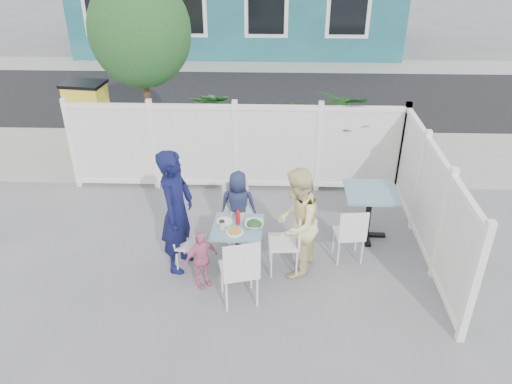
{
  "coord_description": "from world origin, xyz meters",
  "views": [
    {
      "loc": [
        0.72,
        -5.56,
        4.47
      ],
      "look_at": [
        0.52,
        0.46,
        1.03
      ],
      "focal_mm": 35.0,
      "sensor_mm": 36.0,
      "label": 1
    }
  ],
  "objects_px": {
    "chair_left": "(185,238)",
    "toddler": "(201,259)",
    "chair_near": "(240,268)",
    "woman": "(296,223)",
    "chair_right": "(290,237)",
    "man": "(177,211)",
    "boy": "(238,205)",
    "chair_back": "(237,206)",
    "main_table": "(238,236)",
    "utility_cabinet": "(89,118)",
    "spare_table": "(370,201)"
  },
  "relations": [
    {
      "from": "chair_right",
      "to": "chair_back",
      "type": "relative_size",
      "value": 1.07
    },
    {
      "from": "chair_back",
      "to": "man",
      "type": "distance_m",
      "value": 1.18
    },
    {
      "from": "utility_cabinet",
      "to": "spare_table",
      "type": "relative_size",
      "value": 1.73
    },
    {
      "from": "main_table",
      "to": "spare_table",
      "type": "xyz_separation_m",
      "value": [
        1.94,
        0.88,
        0.07
      ]
    },
    {
      "from": "man",
      "to": "toddler",
      "type": "relative_size",
      "value": 2.13
    },
    {
      "from": "woman",
      "to": "utility_cabinet",
      "type": "bearing_deg",
      "value": -115.3
    },
    {
      "from": "spare_table",
      "to": "utility_cabinet",
      "type": "bearing_deg",
      "value": 149.83
    },
    {
      "from": "chair_left",
      "to": "chair_near",
      "type": "bearing_deg",
      "value": 54.71
    },
    {
      "from": "chair_back",
      "to": "woman",
      "type": "xyz_separation_m",
      "value": [
        0.87,
        -0.89,
        0.28
      ]
    },
    {
      "from": "toddler",
      "to": "woman",
      "type": "bearing_deg",
      "value": -21.95
    },
    {
      "from": "chair_back",
      "to": "utility_cabinet",
      "type": "bearing_deg",
      "value": -57.72
    },
    {
      "from": "utility_cabinet",
      "to": "toddler",
      "type": "xyz_separation_m",
      "value": [
        2.86,
        -4.3,
        -0.27
      ]
    },
    {
      "from": "utility_cabinet",
      "to": "boy",
      "type": "bearing_deg",
      "value": -36.03
    },
    {
      "from": "utility_cabinet",
      "to": "man",
      "type": "relative_size",
      "value": 0.77
    },
    {
      "from": "chair_left",
      "to": "toddler",
      "type": "distance_m",
      "value": 0.48
    },
    {
      "from": "main_table",
      "to": "boy",
      "type": "bearing_deg",
      "value": 93.24
    },
    {
      "from": "chair_back",
      "to": "chair_left",
      "type": "bearing_deg",
      "value": 37.22
    },
    {
      "from": "woman",
      "to": "spare_table",
      "type": "bearing_deg",
      "value": 146.35
    },
    {
      "from": "chair_left",
      "to": "spare_table",
      "type": "bearing_deg",
      "value": 114.84
    },
    {
      "from": "chair_left",
      "to": "woman",
      "type": "height_order",
      "value": "woman"
    },
    {
      "from": "chair_right",
      "to": "woman",
      "type": "relative_size",
      "value": 0.6
    },
    {
      "from": "chair_right",
      "to": "boy",
      "type": "bearing_deg",
      "value": 40.37
    },
    {
      "from": "toddler",
      "to": "utility_cabinet",
      "type": "bearing_deg",
      "value": 86.1
    },
    {
      "from": "chair_right",
      "to": "man",
      "type": "distance_m",
      "value": 1.58
    },
    {
      "from": "main_table",
      "to": "utility_cabinet",
      "type": "bearing_deg",
      "value": 130.2
    },
    {
      "from": "woman",
      "to": "boy",
      "type": "xyz_separation_m",
      "value": [
        -0.84,
        0.83,
        -0.24
      ]
    },
    {
      "from": "spare_table",
      "to": "chair_near",
      "type": "height_order",
      "value": "chair_near"
    },
    {
      "from": "chair_near",
      "to": "spare_table",
      "type": "bearing_deg",
      "value": 26.19
    },
    {
      "from": "chair_near",
      "to": "man",
      "type": "bearing_deg",
      "value": 124.53
    },
    {
      "from": "utility_cabinet",
      "to": "man",
      "type": "height_order",
      "value": "man"
    },
    {
      "from": "main_table",
      "to": "chair_back",
      "type": "height_order",
      "value": "chair_back"
    },
    {
      "from": "utility_cabinet",
      "to": "toddler",
      "type": "relative_size",
      "value": 1.65
    },
    {
      "from": "toddler",
      "to": "chair_back",
      "type": "bearing_deg",
      "value": 34.71
    },
    {
      "from": "utility_cabinet",
      "to": "chair_near",
      "type": "height_order",
      "value": "utility_cabinet"
    },
    {
      "from": "chair_near",
      "to": "man",
      "type": "relative_size",
      "value": 0.56
    },
    {
      "from": "chair_right",
      "to": "chair_near",
      "type": "height_order",
      "value": "chair_near"
    },
    {
      "from": "toddler",
      "to": "chair_left",
      "type": "bearing_deg",
      "value": 87.54
    },
    {
      "from": "chair_back",
      "to": "woman",
      "type": "relative_size",
      "value": 0.56
    },
    {
      "from": "boy",
      "to": "toddler",
      "type": "relative_size",
      "value": 1.31
    },
    {
      "from": "spare_table",
      "to": "woman",
      "type": "height_order",
      "value": "woman"
    },
    {
      "from": "boy",
      "to": "chair_right",
      "type": "bearing_deg",
      "value": 135.8
    },
    {
      "from": "woman",
      "to": "toddler",
      "type": "bearing_deg",
      "value": -55.97
    },
    {
      "from": "man",
      "to": "woman",
      "type": "bearing_deg",
      "value": -80.67
    },
    {
      "from": "main_table",
      "to": "boy",
      "type": "relative_size",
      "value": 0.65
    },
    {
      "from": "spare_table",
      "to": "boy",
      "type": "bearing_deg",
      "value": -178.3
    },
    {
      "from": "chair_back",
      "to": "toddler",
      "type": "bearing_deg",
      "value": 57.76
    },
    {
      "from": "utility_cabinet",
      "to": "chair_back",
      "type": "xyz_separation_m",
      "value": [
        3.25,
        -3.06,
        -0.18
      ]
    },
    {
      "from": "chair_near",
      "to": "woman",
      "type": "distance_m",
      "value": 1.03
    },
    {
      "from": "spare_table",
      "to": "chair_left",
      "type": "relative_size",
      "value": 0.96
    },
    {
      "from": "chair_left",
      "to": "toddler",
      "type": "height_order",
      "value": "toddler"
    }
  ]
}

